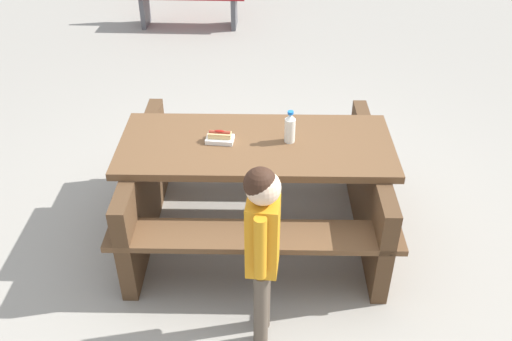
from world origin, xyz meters
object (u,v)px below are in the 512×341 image
Objects in this scene: picnic_table at (256,180)px; child_in_coat at (262,237)px; soda_bottle at (290,128)px; hotdog_tray at (220,137)px.

picnic_table is 0.98m from child_in_coat.
picnic_table is at bearing 14.80° from soda_bottle.
picnic_table is at bearing -172.31° from hotdog_tray.
soda_bottle is at bearing -165.20° from picnic_table.
soda_bottle is at bearing -168.88° from hotdog_tray.
hotdog_tray is at bearing 7.69° from picnic_table.
soda_bottle is 1.19× the size of hotdog_tray.
hotdog_tray reaches higher than picnic_table.
hotdog_tray is at bearing -63.20° from child_in_coat.
child_in_coat reaches higher than soda_bottle.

